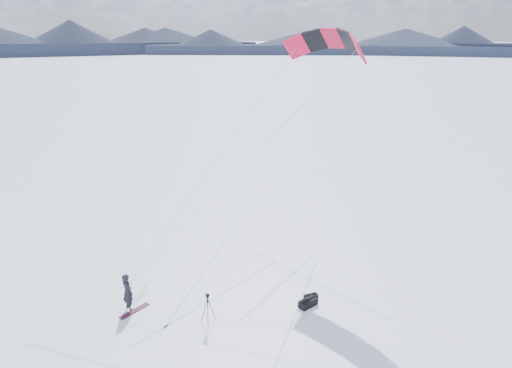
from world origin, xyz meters
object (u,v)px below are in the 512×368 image
tripod (208,305)px  snowboard (134,311)px  snowkiter (130,309)px  gear_bag_a (308,303)px  gear_bag_b (311,297)px

tripod → snowboard: bearing=133.7°
snowkiter → snowboard: (0.15, -0.30, 0.02)m
snowboard → tripod: 3.82m
snowkiter → snowboard: bearing=-168.0°
tripod → gear_bag_a: (4.68, -1.15, -0.80)m
tripod → gear_bag_a: 4.88m
snowkiter → tripod: size_ratio=1.23×
snowboard → gear_bag_a: 8.24m
gear_bag_a → snowkiter: bearing=143.4°
gear_bag_a → tripod: bearing=157.5°
tripod → gear_bag_a: size_ratio=1.56×
snowboard → gear_bag_a: size_ratio=1.57×
tripod → gear_bag_a: tripod is taller
snowboard → gear_bag_b: gear_bag_b is taller
snowkiter → gear_bag_a: 8.51m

